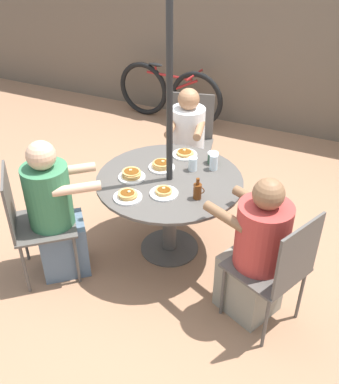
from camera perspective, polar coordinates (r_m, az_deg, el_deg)
ground_plane at (r=3.90m, az=-0.00°, el=-7.10°), size 12.00×12.00×0.00m
back_fence at (r=5.77m, az=12.04°, el=16.21°), size 10.00×0.06×1.77m
patio_table at (r=3.56m, az=-0.00°, el=-0.29°), size 1.14×1.14×0.70m
umbrella_pole at (r=3.27m, az=-0.00°, el=8.17°), size 0.05×0.05×2.27m
patio_chair_north at (r=3.48m, az=-17.23°, el=-3.22°), size 0.63×0.63×0.94m
diner_north at (r=3.48m, az=-14.27°, el=-2.90°), size 0.59×0.58×1.15m
patio_chair_east at (r=3.02m, az=13.65°, el=-9.15°), size 0.59×0.59×0.94m
diner_east at (r=3.11m, az=10.91°, el=-7.90°), size 0.60×0.52×1.13m
patio_chair_south at (r=4.48m, az=2.62°, el=7.05°), size 0.54×0.54×0.94m
diner_south at (r=4.34m, az=2.24°, el=5.57°), size 0.42×0.53×1.09m
pancake_plate_a at (r=3.49m, az=-4.83°, el=2.18°), size 0.21×0.21×0.07m
pancake_plate_b at (r=3.26m, az=-5.32°, el=-0.47°), size 0.21×0.21×0.06m
pancake_plate_c at (r=3.29m, az=-0.72°, el=-0.04°), size 0.21×0.21×0.05m
pancake_plate_d at (r=3.60m, az=-1.02°, el=3.37°), size 0.21×0.21×0.07m
pancake_plate_e at (r=3.80m, az=1.96°, el=4.88°), size 0.21×0.21×0.05m
syrup_bottle at (r=3.23m, az=3.59°, el=0.17°), size 0.09×0.06×0.17m
coffee_cup at (r=3.69m, az=5.53°, el=4.35°), size 0.09×0.09×0.09m
drinking_glass_a at (r=3.59m, az=5.63°, el=3.78°), size 0.07×0.07×0.13m
drinking_glass_b at (r=3.57m, az=2.97°, el=3.58°), size 0.07×0.07×0.11m
bicycle at (r=6.01m, az=-0.03°, el=12.41°), size 1.51×0.44×0.74m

